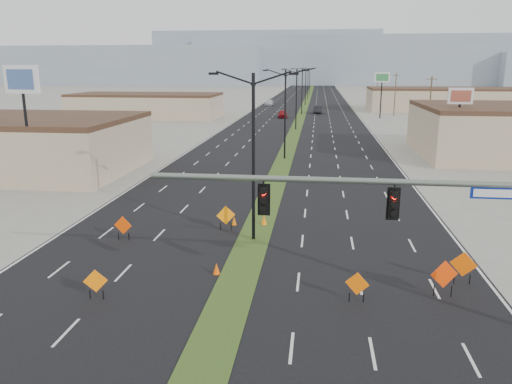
# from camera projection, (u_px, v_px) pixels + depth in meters

# --- Properties ---
(ground) EXTENTS (600.00, 600.00, 0.00)m
(ground) POSITION_uv_depth(u_px,v_px,m) (214.00, 343.00, 19.19)
(ground) COLOR gray
(ground) RESTS_ON ground
(road_surface) EXTENTS (25.00, 400.00, 0.02)m
(road_surface) POSITION_uv_depth(u_px,v_px,m) (302.00, 113.00, 115.44)
(road_surface) COLOR black
(road_surface) RESTS_ON ground
(median_strip) EXTENTS (2.00, 400.00, 0.04)m
(median_strip) POSITION_uv_depth(u_px,v_px,m) (302.00, 113.00, 115.44)
(median_strip) COLOR #394C1B
(median_strip) RESTS_ON ground
(building_sw_far) EXTENTS (30.00, 14.00, 4.50)m
(building_sw_far) POSITION_uv_depth(u_px,v_px,m) (147.00, 107.00, 104.28)
(building_sw_far) COLOR tan
(building_sw_far) RESTS_ON ground
(building_se_far) EXTENTS (44.00, 16.00, 5.00)m
(building_se_far) POSITION_uv_depth(u_px,v_px,m) (462.00, 100.00, 119.91)
(building_se_far) COLOR tan
(building_se_far) RESTS_ON ground
(mesa_west) EXTENTS (180.00, 50.00, 22.00)m
(mesa_west) POSITION_uv_depth(u_px,v_px,m) (113.00, 66.00, 300.36)
(mesa_west) COLOR #818FA0
(mesa_west) RESTS_ON ground
(mesa_center) EXTENTS (220.00, 50.00, 28.00)m
(mesa_center) POSITION_uv_depth(u_px,v_px,m) (381.00, 61.00, 299.74)
(mesa_center) COLOR #818FA0
(mesa_center) RESTS_ON ground
(mesa_backdrop) EXTENTS (140.00, 50.00, 32.00)m
(mesa_backdrop) POSITION_uv_depth(u_px,v_px,m) (268.00, 58.00, 326.88)
(mesa_backdrop) COLOR #818FA0
(mesa_backdrop) RESTS_ON ground
(signal_mast) EXTENTS (16.30, 0.60, 8.00)m
(signal_mast) POSITION_uv_depth(u_px,v_px,m) (443.00, 217.00, 18.93)
(signal_mast) COLOR slate
(signal_mast) RESTS_ON ground
(streetlight_0) EXTENTS (5.15, 0.24, 10.02)m
(streetlight_0) POSITION_uv_depth(u_px,v_px,m) (253.00, 152.00, 29.42)
(streetlight_0) COLOR black
(streetlight_0) RESTS_ON ground
(streetlight_1) EXTENTS (5.15, 0.24, 10.02)m
(streetlight_1) POSITION_uv_depth(u_px,v_px,m) (285.00, 112.00, 56.37)
(streetlight_1) COLOR black
(streetlight_1) RESTS_ON ground
(streetlight_2) EXTENTS (5.15, 0.24, 10.02)m
(streetlight_2) POSITION_uv_depth(u_px,v_px,m) (296.00, 97.00, 83.32)
(streetlight_2) COLOR black
(streetlight_2) RESTS_ON ground
(streetlight_3) EXTENTS (5.15, 0.24, 10.02)m
(streetlight_3) POSITION_uv_depth(u_px,v_px,m) (302.00, 90.00, 110.27)
(streetlight_3) COLOR black
(streetlight_3) RESTS_ON ground
(streetlight_4) EXTENTS (5.15, 0.24, 10.02)m
(streetlight_4) POSITION_uv_depth(u_px,v_px,m) (306.00, 85.00, 137.22)
(streetlight_4) COLOR black
(streetlight_4) RESTS_ON ground
(streetlight_5) EXTENTS (5.15, 0.24, 10.02)m
(streetlight_5) POSITION_uv_depth(u_px,v_px,m) (308.00, 82.00, 164.17)
(streetlight_5) COLOR black
(streetlight_5) RESTS_ON ground
(streetlight_6) EXTENTS (5.15, 0.24, 10.02)m
(streetlight_6) POSITION_uv_depth(u_px,v_px,m) (310.00, 80.00, 191.12)
(streetlight_6) COLOR black
(streetlight_6) RESTS_ON ground
(utility_pole_1) EXTENTS (1.60, 0.20, 9.00)m
(utility_pole_1) POSITION_uv_depth(u_px,v_px,m) (430.00, 106.00, 73.41)
(utility_pole_1) COLOR #4C3823
(utility_pole_1) RESTS_ON ground
(utility_pole_2) EXTENTS (1.60, 0.20, 9.00)m
(utility_pole_2) POSITION_uv_depth(u_px,v_px,m) (395.00, 94.00, 107.10)
(utility_pole_2) COLOR #4C3823
(utility_pole_2) RESTS_ON ground
(utility_pole_3) EXTENTS (1.60, 0.20, 9.00)m
(utility_pole_3) POSITION_uv_depth(u_px,v_px,m) (377.00, 88.00, 140.79)
(utility_pole_3) COLOR #4C3823
(utility_pole_3) RESTS_ON ground
(car_left) EXTENTS (2.08, 4.69, 1.57)m
(car_left) POSITION_uv_depth(u_px,v_px,m) (283.00, 114.00, 104.26)
(car_left) COLOR maroon
(car_left) RESTS_ON ground
(car_mid) EXTENTS (1.98, 5.07, 1.64)m
(car_mid) POSITION_uv_depth(u_px,v_px,m) (318.00, 110.00, 113.60)
(car_mid) COLOR black
(car_mid) RESTS_ON ground
(car_far) EXTENTS (2.26, 4.99, 1.42)m
(car_far) POSITION_uv_depth(u_px,v_px,m) (269.00, 103.00, 137.19)
(car_far) COLOR silver
(car_far) RESTS_ON ground
(construction_sign_0) EXTENTS (1.05, 0.34, 1.45)m
(construction_sign_0) POSITION_uv_depth(u_px,v_px,m) (96.00, 282.00, 22.60)
(construction_sign_0) COLOR orange
(construction_sign_0) RESTS_ON ground
(construction_sign_1) EXTENTS (1.14, 0.13, 1.52)m
(construction_sign_1) POSITION_uv_depth(u_px,v_px,m) (123.00, 226.00, 30.40)
(construction_sign_1) COLOR #E23F04
(construction_sign_1) RESTS_ON ground
(construction_sign_2) EXTENTS (1.15, 0.52, 1.64)m
(construction_sign_2) POSITION_uv_depth(u_px,v_px,m) (226.00, 216.00, 32.19)
(construction_sign_2) COLOR orange
(construction_sign_2) RESTS_ON ground
(construction_sign_3) EXTENTS (1.05, 0.34, 1.44)m
(construction_sign_3) POSITION_uv_depth(u_px,v_px,m) (357.00, 285.00, 22.31)
(construction_sign_3) COLOR #F76405
(construction_sign_3) RESTS_ON ground
(construction_sign_4) EXTENTS (1.20, 0.45, 1.68)m
(construction_sign_4) POSITION_uv_depth(u_px,v_px,m) (463.00, 265.00, 24.14)
(construction_sign_4) COLOR #EF5805
(construction_sign_4) RESTS_ON ground
(construction_sign_5) EXTENTS (1.29, 0.40, 1.78)m
(construction_sign_5) POSITION_uv_depth(u_px,v_px,m) (444.00, 275.00, 22.82)
(construction_sign_5) COLOR #EC3804
(construction_sign_5) RESTS_ON ground
(cone_0) EXTENTS (0.47, 0.47, 0.60)m
(cone_0) POSITION_uv_depth(u_px,v_px,m) (234.00, 221.00, 33.44)
(cone_0) COLOR #E16604
(cone_0) RESTS_ON ground
(cone_1) EXTENTS (0.38, 0.38, 0.61)m
(cone_1) POSITION_uv_depth(u_px,v_px,m) (216.00, 269.00, 25.48)
(cone_1) COLOR #FF5405
(cone_1) RESTS_ON ground
(cone_2) EXTENTS (0.45, 0.45, 0.69)m
(cone_2) POSITION_uv_depth(u_px,v_px,m) (264.00, 220.00, 33.45)
(cone_2) COLOR orange
(cone_2) RESTS_ON ground
(cone_3) EXTENTS (0.45, 0.45, 0.58)m
(cone_3) POSITION_uv_depth(u_px,v_px,m) (265.00, 190.00, 41.74)
(cone_3) COLOR #E65B04
(cone_3) RESTS_ON ground
(pole_sign_west) EXTENTS (3.40, 1.14, 10.48)m
(pole_sign_west) POSITION_uv_depth(u_px,v_px,m) (22.00, 88.00, 40.98)
(pole_sign_west) COLOR black
(pole_sign_west) RESTS_ON ground
(pole_sign_east_near) EXTENTS (2.65, 0.43, 8.10)m
(pole_sign_east_near) POSITION_uv_depth(u_px,v_px,m) (460.00, 102.00, 55.05)
(pole_sign_east_near) COLOR black
(pole_sign_east_near) RESTS_ON ground
(pole_sign_east_far) EXTENTS (3.04, 0.43, 9.30)m
(pole_sign_east_far) POSITION_uv_depth(u_px,v_px,m) (382.00, 81.00, 101.12)
(pole_sign_east_far) COLOR black
(pole_sign_east_far) RESTS_ON ground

